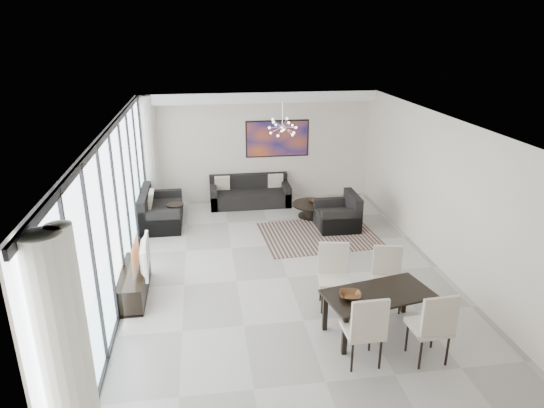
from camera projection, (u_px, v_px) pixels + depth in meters
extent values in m
cube|color=#A8A39B|center=(288.00, 277.00, 9.09)|extent=(6.00, 9.00, 0.02)
cube|color=white|center=(290.00, 124.00, 8.10)|extent=(6.00, 9.00, 0.02)
cube|color=beige|center=(259.00, 147.00, 12.76)|extent=(6.00, 0.02, 2.90)
cube|color=beige|center=(376.00, 374.00, 4.43)|extent=(6.00, 0.02, 2.90)
cube|color=beige|center=(447.00, 197.00, 9.00)|extent=(0.02, 9.00, 2.90)
cube|color=silver|center=(115.00, 214.00, 8.19)|extent=(0.01, 8.95, 2.85)
cube|color=black|center=(108.00, 132.00, 7.71)|extent=(0.04, 8.95, 0.10)
cube|color=black|center=(127.00, 288.00, 8.68)|extent=(0.04, 8.95, 0.06)
cube|color=black|center=(53.00, 370.00, 4.48)|extent=(0.04, 0.05, 2.88)
cube|color=black|center=(77.00, 311.00, 5.41)|extent=(0.04, 0.05, 2.88)
cube|color=black|center=(95.00, 269.00, 6.34)|extent=(0.04, 0.05, 2.88)
cube|color=black|center=(108.00, 238.00, 7.27)|extent=(0.04, 0.05, 2.88)
cube|color=black|center=(118.00, 214.00, 8.19)|extent=(0.04, 0.05, 2.88)
cube|color=black|center=(126.00, 195.00, 9.12)|extent=(0.04, 0.05, 2.88)
cube|color=black|center=(132.00, 179.00, 10.05)|extent=(0.04, 0.05, 2.88)
cube|color=black|center=(138.00, 166.00, 10.98)|extent=(0.04, 0.05, 2.88)
cube|color=black|center=(142.00, 155.00, 11.91)|extent=(0.04, 0.05, 2.88)
cylinder|color=silver|center=(65.00, 379.00, 4.36)|extent=(0.36, 0.36, 2.85)
cylinder|color=silver|center=(149.00, 154.00, 12.07)|extent=(0.36, 0.36, 2.85)
cube|color=white|center=(259.00, 97.00, 12.13)|extent=(5.98, 0.40, 0.26)
cube|color=#C14E1A|center=(277.00, 139.00, 12.75)|extent=(1.68, 0.04, 0.98)
cylinder|color=silver|center=(283.00, 115.00, 10.55)|extent=(0.02, 0.02, 0.55)
sphere|color=silver|center=(282.00, 127.00, 10.65)|extent=(0.12, 0.12, 0.12)
cube|color=black|center=(319.00, 235.00, 10.93)|extent=(2.64, 2.10, 0.01)
cylinder|color=black|center=(312.00, 204.00, 11.91)|extent=(0.96, 0.96, 0.04)
cylinder|color=black|center=(312.00, 211.00, 11.97)|extent=(0.42, 0.42, 0.30)
cylinder|color=black|center=(312.00, 216.00, 12.01)|extent=(0.67, 0.67, 0.03)
imported|color=brown|center=(312.00, 201.00, 11.97)|extent=(0.23, 0.23, 0.07)
cube|color=black|center=(250.00, 198.00, 12.72)|extent=(2.07, 0.85, 0.38)
cube|color=black|center=(249.00, 181.00, 12.91)|extent=(2.07, 0.17, 0.38)
cube|color=black|center=(214.00, 197.00, 12.56)|extent=(0.17, 0.85, 0.55)
cube|color=black|center=(286.00, 193.00, 12.82)|extent=(0.17, 0.85, 0.55)
cube|color=black|center=(162.00, 215.00, 11.52)|extent=(0.93, 1.65, 0.41)
cube|color=black|center=(144.00, 200.00, 11.32)|extent=(0.19, 1.65, 0.41)
cube|color=black|center=(160.00, 223.00, 10.81)|extent=(0.93, 0.19, 0.60)
cube|color=black|center=(164.00, 201.00, 12.16)|extent=(0.93, 0.19, 0.60)
cube|color=black|center=(337.00, 219.00, 11.28)|extent=(0.92, 0.97, 0.41)
cube|color=black|center=(353.00, 202.00, 11.19)|extent=(0.19, 0.97, 0.41)
cube|color=black|center=(333.00, 210.00, 11.61)|extent=(0.92, 0.19, 0.59)
cube|color=black|center=(342.00, 222.00, 10.88)|extent=(0.92, 0.19, 0.59)
cylinder|color=black|center=(175.00, 205.00, 11.27)|extent=(0.40, 0.40, 0.04)
cylinder|color=black|center=(176.00, 216.00, 11.36)|extent=(0.06, 0.06, 0.50)
cylinder|color=black|center=(177.00, 225.00, 11.44)|extent=(0.28, 0.28, 0.03)
cube|color=black|center=(134.00, 283.00, 8.44)|extent=(0.42, 1.51, 0.47)
imported|color=gray|center=(141.00, 256.00, 8.26)|extent=(0.18, 0.97, 0.55)
cube|color=black|center=(378.00, 294.00, 7.27)|extent=(1.75, 1.12, 0.04)
cube|color=black|center=(345.00, 335.00, 6.87)|extent=(0.07, 0.07, 0.64)
cube|color=black|center=(325.00, 312.00, 7.43)|extent=(0.07, 0.07, 0.64)
cube|color=black|center=(429.00, 315.00, 7.34)|extent=(0.07, 0.07, 0.64)
cube|color=black|center=(405.00, 295.00, 7.89)|extent=(0.07, 0.07, 0.64)
cube|color=beige|center=(363.00, 330.00, 6.66)|extent=(0.52, 0.52, 0.07)
cube|color=beige|center=(370.00, 321.00, 6.35)|extent=(0.51, 0.06, 0.62)
cylinder|color=black|center=(343.00, 339.00, 6.91)|extent=(0.04, 0.04, 0.48)
cylinder|color=black|center=(380.00, 354.00, 6.60)|extent=(0.04, 0.04, 0.48)
cube|color=beige|center=(429.00, 327.00, 6.72)|extent=(0.54, 0.54, 0.07)
cube|color=beige|center=(440.00, 318.00, 6.41)|extent=(0.52, 0.09, 0.62)
cylinder|color=black|center=(407.00, 337.00, 6.96)|extent=(0.04, 0.04, 0.48)
cylinder|color=black|center=(447.00, 350.00, 6.67)|extent=(0.04, 0.04, 0.48)
cube|color=beige|center=(334.00, 281.00, 7.97)|extent=(0.58, 0.58, 0.07)
cube|color=beige|center=(333.00, 259.00, 8.07)|extent=(0.50, 0.14, 0.61)
cylinder|color=black|center=(346.00, 301.00, 7.87)|extent=(0.04, 0.04, 0.47)
cylinder|color=black|center=(321.00, 289.00, 8.25)|extent=(0.04, 0.04, 0.47)
cube|color=beige|center=(388.00, 282.00, 7.97)|extent=(0.57, 0.57, 0.06)
cube|color=beige|center=(387.00, 262.00, 8.07)|extent=(0.48, 0.15, 0.58)
cylinder|color=black|center=(400.00, 302.00, 7.87)|extent=(0.04, 0.04, 0.45)
cylinder|color=black|center=(374.00, 289.00, 8.25)|extent=(0.04, 0.04, 0.45)
imported|color=brown|center=(350.00, 296.00, 7.12)|extent=(0.38, 0.38, 0.08)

